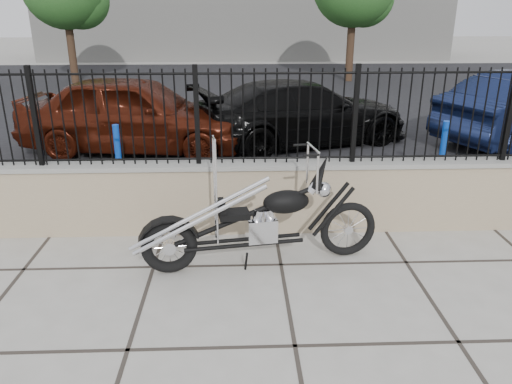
% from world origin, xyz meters
% --- Properties ---
extents(ground_plane, '(90.00, 90.00, 0.00)m').
position_xyz_m(ground_plane, '(0.00, 0.00, 0.00)').
color(ground_plane, '#99968E').
rests_on(ground_plane, ground).
extents(parking_lot, '(30.00, 30.00, 0.00)m').
position_xyz_m(parking_lot, '(0.00, 12.50, 0.00)').
color(parking_lot, black).
rests_on(parking_lot, ground).
extents(retaining_wall, '(14.00, 0.36, 0.96)m').
position_xyz_m(retaining_wall, '(0.00, 2.50, 0.48)').
color(retaining_wall, gray).
rests_on(retaining_wall, ground_plane).
extents(iron_fence, '(14.00, 0.08, 1.20)m').
position_xyz_m(iron_fence, '(0.00, 2.50, 1.56)').
color(iron_fence, black).
rests_on(iron_fence, retaining_wall).
extents(chopper_motorcycle, '(2.70, 0.88, 1.60)m').
position_xyz_m(chopper_motorcycle, '(-0.28, 1.54, 0.80)').
color(chopper_motorcycle, black).
rests_on(chopper_motorcycle, ground_plane).
extents(car_red, '(4.83, 2.45, 1.58)m').
position_xyz_m(car_red, '(-2.59, 6.50, 0.79)').
color(car_red, '#401309').
rests_on(car_red, parking_lot).
extents(car_black, '(5.13, 3.44, 1.38)m').
position_xyz_m(car_black, '(0.92, 6.95, 0.69)').
color(car_black, black).
rests_on(car_black, parking_lot).
extents(bollard_a, '(0.13, 0.13, 0.94)m').
position_xyz_m(bollard_a, '(-2.61, 4.85, 0.47)').
color(bollard_a, '#0C46B5').
rests_on(bollard_a, ground_plane).
extents(bollard_b, '(0.15, 0.15, 1.02)m').
position_xyz_m(bollard_b, '(3.08, 4.53, 0.51)').
color(bollard_b, '#0C32B8').
rests_on(bollard_b, ground_plane).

